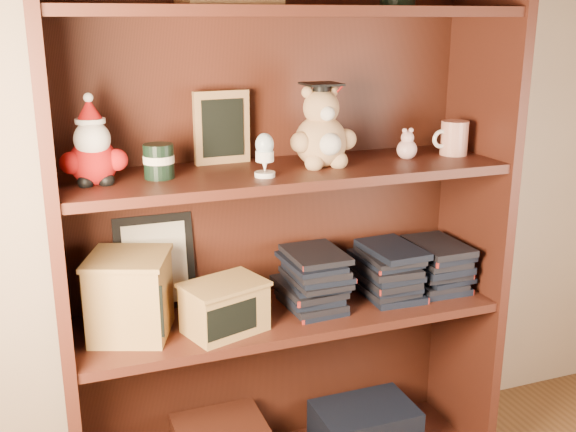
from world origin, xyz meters
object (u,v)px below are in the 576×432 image
object	(u,v)px
bookcase	(281,226)
teacher_mug	(453,138)
treats_box	(130,295)
grad_teddy_bear	(322,134)

from	to	relation	value
bookcase	teacher_mug	distance (m)	0.55
bookcase	treats_box	world-z (taller)	bookcase
grad_teddy_bear	teacher_mug	distance (m)	0.41
bookcase	treats_box	size ratio (longest dim) A/B	6.43
bookcase	grad_teddy_bear	world-z (taller)	bookcase
bookcase	treats_box	xyz separation A→B (m)	(-0.42, -0.05, -0.12)
teacher_mug	treats_box	size ratio (longest dim) A/B	0.44
grad_teddy_bear	treats_box	size ratio (longest dim) A/B	0.89
grad_teddy_bear	teacher_mug	world-z (taller)	grad_teddy_bear
bookcase	treats_box	distance (m)	0.44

